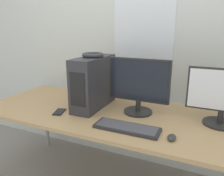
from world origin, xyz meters
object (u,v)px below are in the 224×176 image
(cell_phone, at_px, (59,112))
(keyboard, at_px, (127,128))
(headphones, at_px, (93,55))
(pc_tower, at_px, (94,82))
(monitor_main, at_px, (139,85))
(mouse, at_px, (172,137))
(monitor_right_near, at_px, (223,96))

(cell_phone, bearing_deg, keyboard, -21.99)
(headphones, bearing_deg, pc_tower, -90.00)
(pc_tower, xyz_separation_m, monitor_main, (0.39, 0.02, 0.01))
(headphones, distance_m, cell_phone, 0.53)
(mouse, bearing_deg, monitor_right_near, 52.27)
(mouse, xyz_separation_m, cell_phone, (-0.89, 0.07, -0.01))
(monitor_right_near, height_order, cell_phone, monitor_right_near)
(pc_tower, relative_size, cell_phone, 3.38)
(monitor_main, bearing_deg, monitor_right_near, 2.01)
(cell_phone, bearing_deg, monitor_main, 7.53)
(headphones, xyz_separation_m, monitor_main, (0.39, 0.02, -0.21))
(monitor_right_near, distance_m, cell_phone, 1.21)
(monitor_main, height_order, cell_phone, monitor_main)
(pc_tower, xyz_separation_m, headphones, (0.00, 0.00, 0.23))
(pc_tower, bearing_deg, mouse, -23.70)
(pc_tower, bearing_deg, keyboard, -35.73)
(pc_tower, relative_size, monitor_right_near, 1.04)
(keyboard, relative_size, cell_phone, 3.00)
(headphones, height_order, monitor_main, headphones)
(keyboard, bearing_deg, monitor_main, 94.05)
(headphones, height_order, keyboard, headphones)
(monitor_main, bearing_deg, cell_phone, -155.93)
(keyboard, height_order, mouse, mouse)
(headphones, height_order, mouse, headphones)
(monitor_right_near, xyz_separation_m, keyboard, (-0.57, -0.33, -0.20))
(pc_tower, bearing_deg, headphones, 90.00)
(monitor_main, xyz_separation_m, keyboard, (0.02, -0.31, -0.21))
(pc_tower, relative_size, monitor_main, 1.04)
(pc_tower, height_order, keyboard, pc_tower)
(cell_phone, bearing_deg, pc_tower, 35.34)
(cell_phone, bearing_deg, mouse, -21.18)
(monitor_main, bearing_deg, pc_tower, -177.25)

